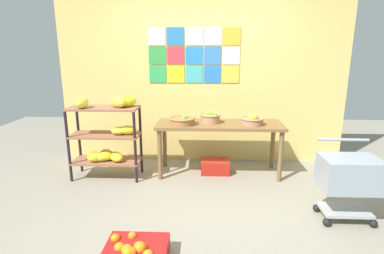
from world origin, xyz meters
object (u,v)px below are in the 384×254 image
Objects in this scene: produce_crate_under_table at (215,166)px; shopping_cart at (349,177)px; banana_shelf_unit at (108,134)px; display_table at (219,130)px; fruit_basket_back_right at (210,118)px; fruit_basket_right at (183,120)px; fruit_basket_centre at (252,120)px; orange_crate_foreground at (136,252)px.

shopping_cart is at bearing -42.72° from produce_crate_under_table.
banana_shelf_unit is 0.66× the size of display_table.
fruit_basket_right is (-0.37, -0.12, -0.01)m from fruit_basket_back_right.
fruit_basket_centre is 0.60× the size of orange_crate_foreground.
fruit_basket_centre is 0.76× the size of produce_crate_under_table.
banana_shelf_unit reaches higher than orange_crate_foreground.
banana_shelf_unit is 3.22× the size of fruit_basket_right.
produce_crate_under_table is (-0.05, 0.03, -0.54)m from display_table.
fruit_basket_right reaches higher than shopping_cart.
banana_shelf_unit reaches higher than shopping_cart.
fruit_basket_centre is 0.87× the size of fruit_basket_right.
produce_crate_under_table is at bearing 2.70° from fruit_basket_back_right.
banana_shelf_unit is 2.82× the size of produce_crate_under_table.
fruit_basket_right is (0.97, 0.11, 0.17)m from banana_shelf_unit.
fruit_basket_back_right is at bearing 168.47° from display_table.
banana_shelf_unit is 1.40× the size of shopping_cart.
display_table is at bearing 136.34° from shopping_cart.
orange_crate_foreground is (-1.17, -1.83, -0.70)m from fruit_basket_centre.
fruit_basket_centre is 0.92m from fruit_basket_right.
produce_crate_under_table is at bearing 136.72° from shopping_cart.
orange_crate_foreground is at bearing -111.47° from display_table.
display_table is at bearing -11.53° from fruit_basket_back_right.
orange_crate_foreground is (0.72, -1.69, -0.52)m from banana_shelf_unit.
fruit_basket_right is 0.44× the size of shopping_cart.
display_table is 0.46m from fruit_basket_centre.
banana_shelf_unit is 1.91m from fruit_basket_centre.
fruit_basket_right reaches higher than orange_crate_foreground.
shopping_cart reaches higher than orange_crate_foreground.
banana_shelf_unit is 1.48m from display_table.
fruit_basket_centre is (0.56, -0.09, -0.00)m from fruit_basket_back_right.
display_table is 0.20m from fruit_basket_back_right.
fruit_basket_back_right is at bearing 9.58° from banana_shelf_unit.
orange_crate_foreground is 0.63× the size of shopping_cart.
fruit_basket_back_right is (-0.13, 0.03, 0.16)m from display_table.
shopping_cart is at bearing -31.51° from fruit_basket_right.
display_table is at bearing 10.83° from fruit_basket_right.
display_table is 4.88× the size of fruit_basket_right.
display_table is at bearing 171.34° from fruit_basket_centre.
fruit_basket_centre is at bearing -11.22° from produce_crate_under_table.
produce_crate_under_table is (0.08, 0.00, -0.70)m from fruit_basket_back_right.
banana_shelf_unit is at bearing -170.42° from fruit_basket_back_right.
fruit_basket_right is (-0.92, -0.03, -0.01)m from fruit_basket_centre.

